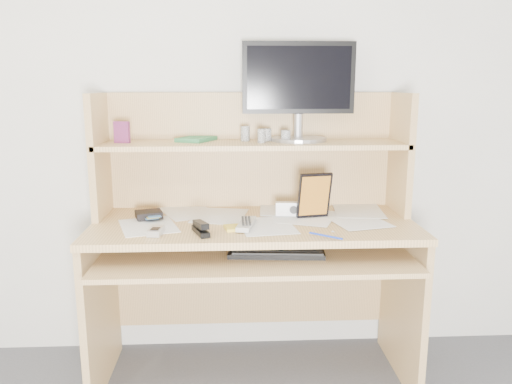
{
  "coord_description": "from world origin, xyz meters",
  "views": [
    {
      "loc": [
        -0.1,
        -0.62,
        1.33
      ],
      "look_at": [
        0.01,
        1.43,
        0.89
      ],
      "focal_mm": 35.0,
      "sensor_mm": 36.0,
      "label": 1
    }
  ],
  "objects_px": {
    "desk": "(253,228)",
    "monitor": "(299,88)",
    "tv_remote": "(246,224)",
    "game_case": "(314,195)",
    "keyboard": "(276,251)"
  },
  "relations": [
    {
      "from": "desk",
      "to": "monitor",
      "type": "xyz_separation_m",
      "value": [
        0.22,
        0.14,
        0.62
      ]
    },
    {
      "from": "tv_remote",
      "to": "game_case",
      "type": "height_order",
      "value": "game_case"
    },
    {
      "from": "game_case",
      "to": "monitor",
      "type": "distance_m",
      "value": 0.5
    },
    {
      "from": "desk",
      "to": "tv_remote",
      "type": "distance_m",
      "value": 0.19
    },
    {
      "from": "desk",
      "to": "tv_remote",
      "type": "xyz_separation_m",
      "value": [
        -0.04,
        -0.17,
        0.07
      ]
    },
    {
      "from": "game_case",
      "to": "monitor",
      "type": "xyz_separation_m",
      "value": [
        -0.05,
        0.19,
        0.46
      ]
    },
    {
      "from": "keyboard",
      "to": "monitor",
      "type": "height_order",
      "value": "monitor"
    },
    {
      "from": "desk",
      "to": "game_case",
      "type": "xyz_separation_m",
      "value": [
        0.27,
        -0.06,
        0.16
      ]
    },
    {
      "from": "tv_remote",
      "to": "game_case",
      "type": "relative_size",
      "value": 0.93
    },
    {
      "from": "tv_remote",
      "to": "monitor",
      "type": "distance_m",
      "value": 0.68
    },
    {
      "from": "tv_remote",
      "to": "monitor",
      "type": "bearing_deg",
      "value": 62.69
    },
    {
      "from": "tv_remote",
      "to": "desk",
      "type": "bearing_deg",
      "value": 90.19
    },
    {
      "from": "desk",
      "to": "monitor",
      "type": "relative_size",
      "value": 2.71
    },
    {
      "from": "keyboard",
      "to": "desk",
      "type": "bearing_deg",
      "value": 114.74
    },
    {
      "from": "desk",
      "to": "monitor",
      "type": "bearing_deg",
      "value": 31.98
    }
  ]
}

